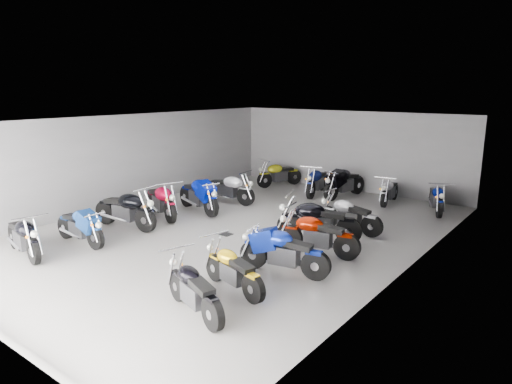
% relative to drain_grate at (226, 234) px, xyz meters
% --- Properties ---
extents(ground, '(14.00, 14.00, 0.00)m').
position_rel_drain_grate_xyz_m(ground, '(0.00, 0.50, -0.01)').
color(ground, gray).
rests_on(ground, ground).
extents(wall_back, '(10.00, 0.10, 3.20)m').
position_rel_drain_grate_xyz_m(wall_back, '(0.00, 7.50, 1.59)').
color(wall_back, slate).
rests_on(wall_back, ground).
extents(wall_left, '(0.10, 14.00, 3.20)m').
position_rel_drain_grate_xyz_m(wall_left, '(-5.00, 0.50, 1.59)').
color(wall_left, slate).
rests_on(wall_left, ground).
extents(wall_right, '(0.10, 14.00, 3.20)m').
position_rel_drain_grate_xyz_m(wall_right, '(5.00, 0.50, 1.59)').
color(wall_right, slate).
rests_on(wall_right, ground).
extents(ceiling, '(10.00, 14.00, 0.04)m').
position_rel_drain_grate_xyz_m(ceiling, '(0.00, 0.50, 3.21)').
color(ceiling, black).
rests_on(ceiling, wall_back).
extents(drain_grate, '(0.32, 0.32, 0.01)m').
position_rel_drain_grate_xyz_m(drain_grate, '(0.00, 0.00, 0.00)').
color(drain_grate, black).
rests_on(drain_grate, ground).
extents(motorcycle_left_a, '(2.14, 0.56, 0.94)m').
position_rel_drain_grate_xyz_m(motorcycle_left_a, '(-2.82, -4.34, 0.51)').
color(motorcycle_left_a, black).
rests_on(motorcycle_left_a, ground).
extents(motorcycle_left_b, '(2.09, 0.41, 0.92)m').
position_rel_drain_grate_xyz_m(motorcycle_left_b, '(-2.55, -2.97, 0.49)').
color(motorcycle_left_b, black).
rests_on(motorcycle_left_b, ground).
extents(motorcycle_left_c, '(2.37, 0.55, 1.04)m').
position_rel_drain_grate_xyz_m(motorcycle_left_c, '(-2.77, -1.34, 0.56)').
color(motorcycle_left_c, black).
rests_on(motorcycle_left_c, ground).
extents(motorcycle_left_d, '(2.22, 0.94, 1.01)m').
position_rel_drain_grate_xyz_m(motorcycle_left_d, '(-2.83, 0.07, 0.55)').
color(motorcycle_left_d, black).
rests_on(motorcycle_left_d, ground).
extents(motorcycle_left_e, '(2.34, 0.82, 1.05)m').
position_rel_drain_grate_xyz_m(motorcycle_left_e, '(-2.35, 1.30, 0.57)').
color(motorcycle_left_e, black).
rests_on(motorcycle_left_e, ground).
extents(motorcycle_left_f, '(2.23, 0.53, 0.98)m').
position_rel_drain_grate_xyz_m(motorcycle_left_f, '(-2.35, 2.79, 0.53)').
color(motorcycle_left_f, black).
rests_on(motorcycle_left_f, ground).
extents(motorcycle_right_a, '(1.93, 0.73, 0.87)m').
position_rel_drain_grate_xyz_m(motorcycle_right_a, '(2.62, -3.88, 0.47)').
color(motorcycle_right_a, black).
rests_on(motorcycle_right_a, ground).
extents(motorcycle_right_b, '(1.91, 0.61, 0.85)m').
position_rel_drain_grate_xyz_m(motorcycle_right_b, '(2.55, -2.69, 0.46)').
color(motorcycle_right_b, black).
rests_on(motorcycle_right_b, ground).
extents(motorcycle_right_c, '(2.16, 0.60, 0.96)m').
position_rel_drain_grate_xyz_m(motorcycle_right_c, '(2.86, -1.33, 0.52)').
color(motorcycle_right_c, black).
rests_on(motorcycle_right_c, ground).
extents(motorcycle_right_d, '(2.16, 0.56, 0.95)m').
position_rel_drain_grate_xyz_m(motorcycle_right_d, '(2.86, 0.18, 0.51)').
color(motorcycle_right_d, black).
rests_on(motorcycle_right_d, ground).
extents(motorcycle_right_e, '(2.23, 0.96, 1.02)m').
position_rel_drain_grate_xyz_m(motorcycle_right_e, '(2.33, 1.13, 0.55)').
color(motorcycle_right_e, black).
rests_on(motorcycle_right_e, ground).
extents(motorcycle_right_f, '(2.07, 0.45, 0.91)m').
position_rel_drain_grate_xyz_m(motorcycle_right_f, '(2.64, 2.39, 0.49)').
color(motorcycle_right_f, black).
rests_on(motorcycle_right_f, ground).
extents(motorcycle_back_b, '(0.96, 2.04, 0.95)m').
position_rel_drain_grate_xyz_m(motorcycle_back_b, '(-2.57, 6.33, 0.51)').
color(motorcycle_back_b, black).
rests_on(motorcycle_back_b, ground).
extents(motorcycle_back_c, '(0.63, 2.23, 0.99)m').
position_rel_drain_grate_xyz_m(motorcycle_back_c, '(-0.46, 5.91, 0.53)').
color(motorcycle_back_c, black).
rests_on(motorcycle_back_c, ground).
extents(motorcycle_back_d, '(0.60, 2.36, 1.04)m').
position_rel_drain_grate_xyz_m(motorcycle_back_d, '(0.57, 6.16, 0.56)').
color(motorcycle_back_d, black).
rests_on(motorcycle_back_d, ground).
extents(motorcycle_back_e, '(0.45, 1.96, 0.86)m').
position_rel_drain_grate_xyz_m(motorcycle_back_e, '(2.30, 6.29, 0.46)').
color(motorcycle_back_e, black).
rests_on(motorcycle_back_e, ground).
extents(motorcycle_back_f, '(0.99, 1.93, 0.91)m').
position_rel_drain_grate_xyz_m(motorcycle_back_f, '(4.01, 6.09, 0.49)').
color(motorcycle_back_f, black).
rests_on(motorcycle_back_f, ground).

